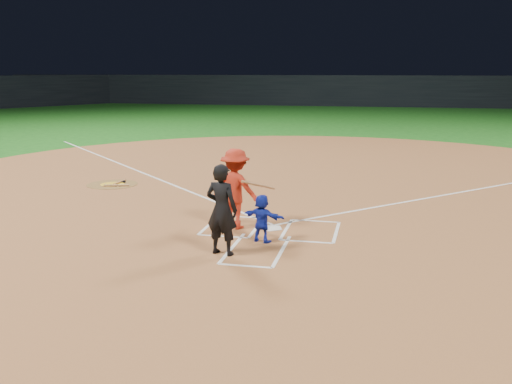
% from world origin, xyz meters
% --- Properties ---
extents(ground, '(120.00, 120.00, 0.00)m').
position_xyz_m(ground, '(0.00, 0.00, 0.00)').
color(ground, '#165816').
rests_on(ground, ground).
extents(home_plate_dirt, '(28.00, 28.00, 0.01)m').
position_xyz_m(home_plate_dirt, '(0.00, 6.00, 0.01)').
color(home_plate_dirt, brown).
rests_on(home_plate_dirt, ground).
extents(stadium_wall_far, '(80.00, 1.20, 3.20)m').
position_xyz_m(stadium_wall_far, '(0.00, 48.00, 1.60)').
color(stadium_wall_far, black).
rests_on(stadium_wall_far, ground).
extents(home_plate, '(0.60, 0.60, 0.02)m').
position_xyz_m(home_plate, '(0.00, 0.00, 0.02)').
color(home_plate, white).
rests_on(home_plate, home_plate_dirt).
extents(on_deck_circle, '(1.70, 1.70, 0.01)m').
position_xyz_m(on_deck_circle, '(-6.30, 4.20, 0.02)').
color(on_deck_circle, brown).
rests_on(on_deck_circle, home_plate_dirt).
extents(on_deck_logo, '(0.80, 0.80, 0.00)m').
position_xyz_m(on_deck_logo, '(-6.30, 4.20, 0.02)').
color(on_deck_logo, gold).
rests_on(on_deck_logo, on_deck_circle).
extents(on_deck_bat_a, '(0.08, 0.84, 0.06)m').
position_xyz_m(on_deck_bat_a, '(-6.15, 4.45, 0.05)').
color(on_deck_bat_a, '#A86B3D').
rests_on(on_deck_bat_a, on_deck_circle).
extents(on_deck_bat_c, '(0.83, 0.29, 0.06)m').
position_xyz_m(on_deck_bat_c, '(-6.00, 3.90, 0.05)').
color(on_deck_bat_c, olive).
rests_on(on_deck_bat_c, on_deck_circle).
extents(bat_weight_donut, '(0.19, 0.19, 0.05)m').
position_xyz_m(bat_weight_donut, '(-6.10, 4.60, 0.05)').
color(bat_weight_donut, black).
rests_on(bat_weight_donut, on_deck_circle).
extents(catcher, '(1.07, 0.63, 1.10)m').
position_xyz_m(catcher, '(-0.00, -1.12, 0.56)').
color(catcher, '#1629B6').
rests_on(catcher, home_plate_dirt).
extents(umpire, '(0.79, 0.61, 1.94)m').
position_xyz_m(umpire, '(-0.65, -2.16, 0.98)').
color(umpire, black).
rests_on(umpire, home_plate_dirt).
extents(chalk_markings, '(28.35, 17.32, 0.01)m').
position_xyz_m(chalk_markings, '(0.00, 5.29, 0.01)').
color(chalk_markings, white).
rests_on(chalk_markings, home_plate_dirt).
extents(batter_at_plate, '(1.68, 1.01, 1.97)m').
position_xyz_m(batter_at_plate, '(-0.87, -0.13, 0.99)').
color(batter_at_plate, '#B02513').
rests_on(batter_at_plate, home_plate_dirt).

